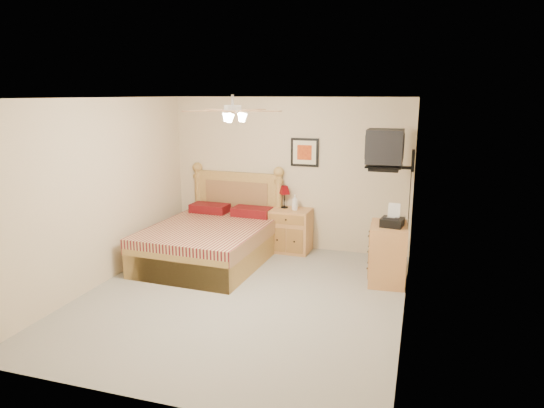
# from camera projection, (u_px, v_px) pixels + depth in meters

# --- Properties ---
(floor) EXTENTS (4.50, 4.50, 0.00)m
(floor) POSITION_uv_depth(u_px,v_px,m) (242.00, 297.00, 6.21)
(floor) COLOR gray
(floor) RESTS_ON ground
(ceiling) EXTENTS (4.00, 4.50, 0.04)m
(ceiling) POSITION_uv_depth(u_px,v_px,m) (239.00, 98.00, 5.65)
(ceiling) COLOR white
(ceiling) RESTS_ON ground
(wall_back) EXTENTS (4.00, 0.04, 2.50)m
(wall_back) POSITION_uv_depth(u_px,v_px,m) (289.00, 174.00, 8.02)
(wall_back) COLOR beige
(wall_back) RESTS_ON ground
(wall_front) EXTENTS (4.00, 0.04, 2.50)m
(wall_front) POSITION_uv_depth(u_px,v_px,m) (139.00, 261.00, 3.83)
(wall_front) COLOR beige
(wall_front) RESTS_ON ground
(wall_left) EXTENTS (0.04, 4.50, 2.50)m
(wall_left) POSITION_uv_depth(u_px,v_px,m) (101.00, 193.00, 6.51)
(wall_left) COLOR beige
(wall_left) RESTS_ON ground
(wall_right) EXTENTS (0.04, 4.50, 2.50)m
(wall_right) POSITION_uv_depth(u_px,v_px,m) (410.00, 214.00, 5.35)
(wall_right) COLOR beige
(wall_right) RESTS_ON ground
(bed) EXTENTS (1.72, 2.21, 1.38)m
(bed) POSITION_uv_depth(u_px,v_px,m) (209.00, 219.00, 7.37)
(bed) COLOR #A77E3E
(bed) RESTS_ON ground
(nightstand) EXTENTS (0.67, 0.51, 0.71)m
(nightstand) POSITION_uv_depth(u_px,v_px,m) (290.00, 230.00, 7.97)
(nightstand) COLOR #C78B44
(nightstand) RESTS_ON ground
(table_lamp) EXTENTS (0.23, 0.23, 0.37)m
(table_lamp) POSITION_uv_depth(u_px,v_px,m) (284.00, 197.00, 7.97)
(table_lamp) COLOR #600408
(table_lamp) RESTS_ON nightstand
(lotion_bottle) EXTENTS (0.11, 0.11, 0.25)m
(lotion_bottle) POSITION_uv_depth(u_px,v_px,m) (295.00, 202.00, 7.82)
(lotion_bottle) COLOR white
(lotion_bottle) RESTS_ON nightstand
(framed_picture) EXTENTS (0.46, 0.04, 0.46)m
(framed_picture) POSITION_uv_depth(u_px,v_px,m) (305.00, 152.00, 7.85)
(framed_picture) COLOR black
(framed_picture) RESTS_ON wall_back
(dresser) EXTENTS (0.52, 0.72, 0.82)m
(dresser) POSITION_uv_depth(u_px,v_px,m) (388.00, 254.00, 6.64)
(dresser) COLOR tan
(dresser) RESTS_ON ground
(fax_machine) EXTENTS (0.32, 0.34, 0.30)m
(fax_machine) POSITION_uv_depth(u_px,v_px,m) (392.00, 216.00, 6.43)
(fax_machine) COLOR black
(fax_machine) RESTS_ON dresser
(magazine_lower) EXTENTS (0.21, 0.27, 0.02)m
(magazine_lower) POSITION_uv_depth(u_px,v_px,m) (390.00, 220.00, 6.77)
(magazine_lower) COLOR #C1B09B
(magazine_lower) RESTS_ON dresser
(magazine_upper) EXTENTS (0.24, 0.31, 0.02)m
(magazine_upper) POSITION_uv_depth(u_px,v_px,m) (389.00, 218.00, 6.78)
(magazine_upper) COLOR tan
(magazine_upper) RESTS_ON magazine_lower
(wall_tv) EXTENTS (0.56, 0.46, 0.58)m
(wall_tv) POSITION_uv_depth(u_px,v_px,m) (396.00, 150.00, 6.55)
(wall_tv) COLOR black
(wall_tv) RESTS_ON wall_right
(ceiling_fan) EXTENTS (1.14, 1.14, 0.28)m
(ceiling_fan) POSITION_uv_depth(u_px,v_px,m) (233.00, 111.00, 5.50)
(ceiling_fan) COLOR white
(ceiling_fan) RESTS_ON ceiling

